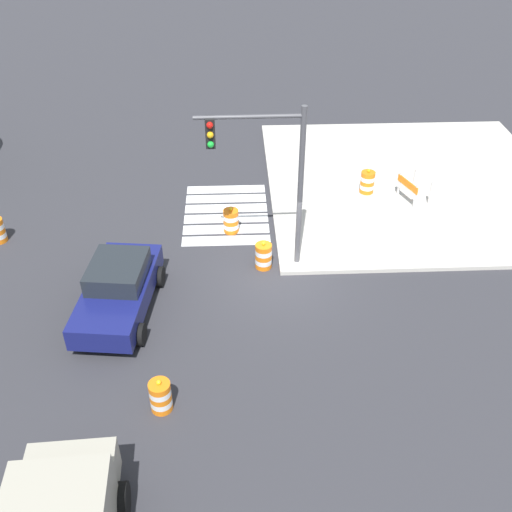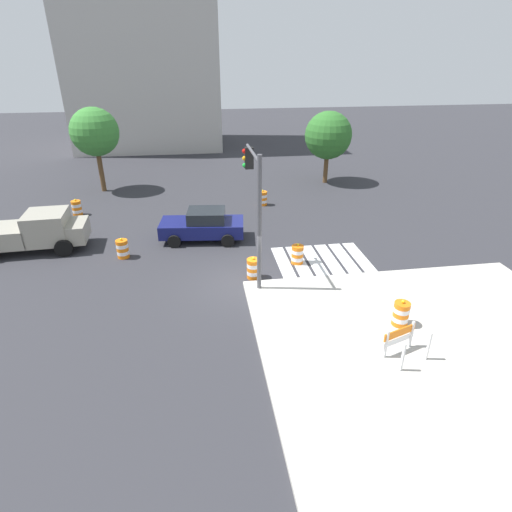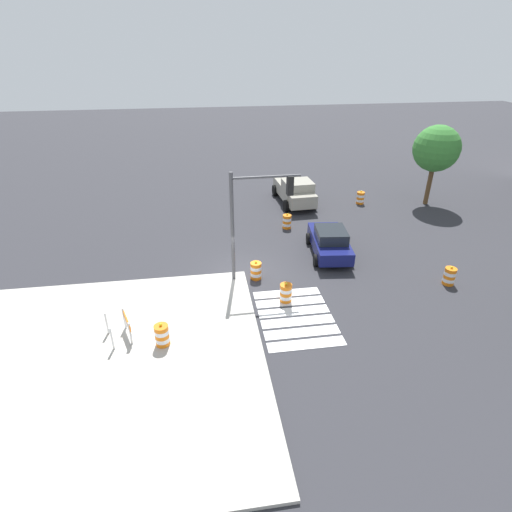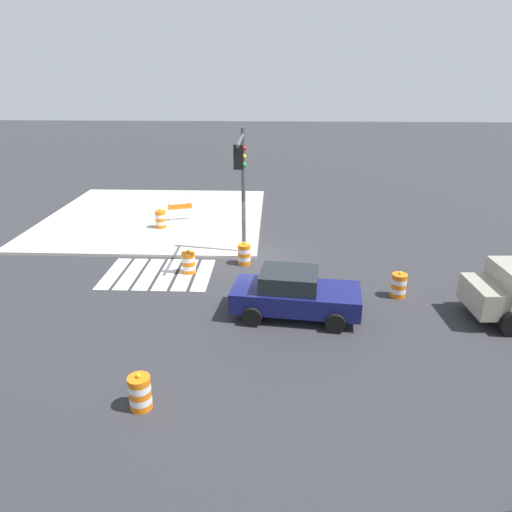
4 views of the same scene
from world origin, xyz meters
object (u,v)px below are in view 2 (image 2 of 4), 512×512
Objects in this scene: traffic_barrel_crosswalk_end at (297,254)px; traffic_barrel_median_near at (123,249)px; traffic_barrel_far_curb at (263,198)px; street_tree_streetside_mid at (328,136)px; traffic_barrel_on_sidewalk at (401,314)px; traffic_light_pole at (254,192)px; pickup_truck at (37,232)px; street_tree_streetside_near at (95,132)px; sports_car at (203,225)px; traffic_barrel_near_corner at (253,268)px; traffic_barrel_median_far at (77,208)px; construction_barricade at (403,340)px.

traffic_barrel_median_near is (-8.15, 1.84, 0.00)m from traffic_barrel_crosswalk_end.
traffic_barrel_far_curb is 7.68m from street_tree_streetside_mid.
traffic_light_pole reaches higher than traffic_barrel_on_sidewalk.
street_tree_streetside_near reaches higher than pickup_truck.
street_tree_streetside_near is (-8.79, 14.13, 0.16)m from traffic_light_pole.
street_tree_streetside_mid is (9.47, 9.36, 2.66)m from sports_car.
traffic_light_pole is (0.06, -0.00, 3.46)m from traffic_barrel_near_corner.
traffic_barrel_crosswalk_end is at bearing -39.02° from sports_car.
traffic_barrel_on_sidewalk is at bearing -44.14° from traffic_barrel_median_far.
street_tree_streetside_near reaches higher than traffic_light_pole.
pickup_truck is 11.11m from traffic_barrel_near_corner.
traffic_barrel_on_sidewalk is at bearing -66.13° from traffic_barrel_crosswalk_end.
construction_barricade is (5.94, -10.47, -0.09)m from sports_car.
sports_car is 8.86m from traffic_barrel_median_far.
traffic_barrel_on_sidewalk is 7.19m from traffic_light_pole.
traffic_barrel_on_sidewalk is 0.18× the size of street_tree_streetside_near.
traffic_barrel_median_far is (-3.53, 6.36, 0.00)m from traffic_barrel_median_near.
sports_car is at bearing -135.34° from street_tree_streetside_mid.
traffic_barrel_crosswalk_end is at bearing -49.97° from street_tree_streetside_near.
pickup_truck is 5.14× the size of traffic_barrel_median_near.
traffic_light_pole is (-4.60, 4.42, 3.31)m from traffic_barrel_on_sidewalk.
street_tree_streetside_near reaches higher than traffic_barrel_near_corner.
traffic_barrel_median_far is 1.00× the size of traffic_barrel_on_sidewalk.
traffic_barrel_crosswalk_end is 1.00× the size of traffic_barrel_median_far.
traffic_barrel_near_corner is 1.00× the size of traffic_barrel_median_near.
street_tree_streetside_near is 16.23m from street_tree_streetside_mid.
pickup_truck reaches higher than sports_car.
street_tree_streetside_mid is (17.64, 9.41, 2.50)m from pickup_truck.
street_tree_streetside_near reaches higher than traffic_barrel_median_near.
pickup_truck is at bearing 160.10° from traffic_barrel_median_near.
sports_car is 3.15× the size of construction_barricade.
traffic_light_pole is at bearing -23.53° from pickup_truck.
traffic_barrel_near_corner is 9.64m from traffic_barrel_far_curb.
pickup_truck is 4.90m from traffic_barrel_median_far.
traffic_barrel_near_corner is 0.19× the size of traffic_light_pole.
traffic_barrel_median_near is 7.49m from traffic_light_pole.
traffic_barrel_on_sidewalk is at bearing -79.00° from traffic_barrel_far_curb.
construction_barricade is (13.40, -15.25, 0.27)m from traffic_barrel_median_far.
traffic_barrel_median_far is (-7.45, 4.78, -0.36)m from sports_car.
sports_car is at bearing -128.73° from traffic_barrel_far_curb.
traffic_barrel_crosswalk_end is at bearing 25.67° from traffic_barrel_near_corner.
traffic_barrel_median_far is 0.18× the size of street_tree_streetside_near.
traffic_barrel_median_near is at bearing -60.95° from traffic_barrel_median_far.
street_tree_streetside_mid is (3.53, 19.83, 2.75)m from construction_barricade.
traffic_barrel_median_near is at bearing 167.26° from traffic_barrel_crosswalk_end.
sports_car is at bearing 140.98° from traffic_barrel_crosswalk_end.
traffic_light_pole is (-1.91, -9.44, 3.46)m from traffic_barrel_far_curb.
traffic_barrel_crosswalk_end is at bearing 26.31° from traffic_light_pole.
pickup_truck is at bearing 164.75° from traffic_barrel_crosswalk_end.
traffic_barrel_median_near is at bearing 153.78° from traffic_barrel_near_corner.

